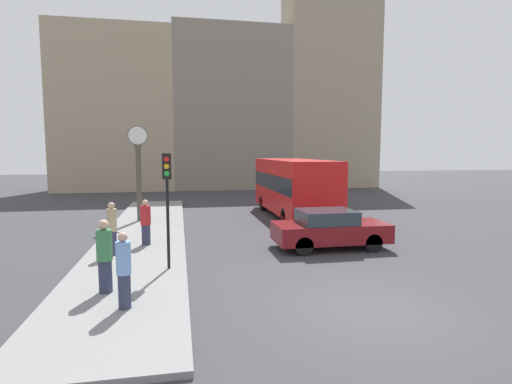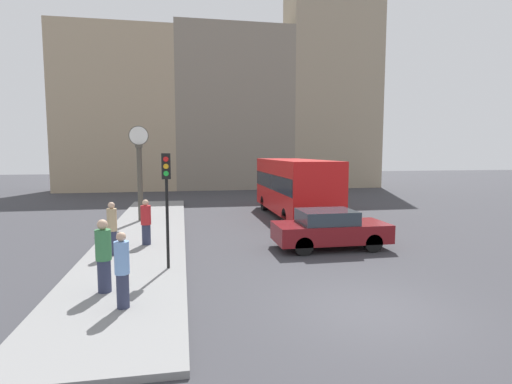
% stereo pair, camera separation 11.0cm
% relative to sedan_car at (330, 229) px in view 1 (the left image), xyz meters
% --- Properties ---
extents(ground_plane, '(120.00, 120.00, 0.00)m').
position_rel_sedan_car_xyz_m(ground_plane, '(-1.20, -5.86, -0.75)').
color(ground_plane, '#38383D').
extents(sidewalk_corner, '(3.39, 22.61, 0.14)m').
position_rel_sedan_car_xyz_m(sidewalk_corner, '(-7.07, 3.45, -0.68)').
color(sidewalk_corner, gray).
rests_on(sidewalk_corner, ground_plane).
extents(building_row, '(31.05, 5.00, 19.78)m').
position_rel_sedan_car_xyz_m(building_row, '(-0.24, 25.56, 7.65)').
color(building_row, tan).
rests_on(building_row, ground_plane).
extents(sedan_car, '(4.24, 1.89, 1.47)m').
position_rel_sedan_car_xyz_m(sedan_car, '(0.00, 0.00, 0.00)').
color(sedan_car, maroon).
rests_on(sedan_car, ground_plane).
extents(bus_distant, '(2.62, 8.70, 3.20)m').
position_rel_sedan_car_xyz_m(bus_distant, '(0.69, 7.28, 1.06)').
color(bus_distant, red).
rests_on(bus_distant, ground_plane).
extents(traffic_light_near, '(0.26, 0.24, 3.46)m').
position_rel_sedan_car_xyz_m(traffic_light_near, '(-5.90, -1.99, 1.89)').
color(traffic_light_near, black).
rests_on(traffic_light_near, sidewalk_corner).
extents(street_clock, '(0.97, 0.34, 4.79)m').
position_rel_sedan_car_xyz_m(street_clock, '(-7.55, 6.86, 1.92)').
color(street_clock, '#4C473D').
rests_on(street_clock, sidewalk_corner).
extents(pedestrian_green_hoodie, '(0.38, 0.38, 1.85)m').
position_rel_sedan_car_xyz_m(pedestrian_green_hoodie, '(-7.40, -3.79, 0.32)').
color(pedestrian_green_hoodie, '#2D334C').
rests_on(pedestrian_green_hoodie, sidewalk_corner).
extents(pedestrian_red_top, '(0.38, 0.38, 1.72)m').
position_rel_sedan_car_xyz_m(pedestrian_red_top, '(-6.81, 1.31, 0.25)').
color(pedestrian_red_top, '#2D334C').
rests_on(pedestrian_red_top, sidewalk_corner).
extents(pedestrian_tan_coat, '(0.33, 0.33, 1.81)m').
position_rel_sedan_car_xyz_m(pedestrian_tan_coat, '(-7.81, -0.03, 0.31)').
color(pedestrian_tan_coat, '#2D334C').
rests_on(pedestrian_tan_coat, sidewalk_corner).
extents(pedestrian_blue_stripe, '(0.33, 0.33, 1.74)m').
position_rel_sedan_car_xyz_m(pedestrian_blue_stripe, '(-6.80, -4.95, 0.27)').
color(pedestrian_blue_stripe, '#2D334C').
rests_on(pedestrian_blue_stripe, sidewalk_corner).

